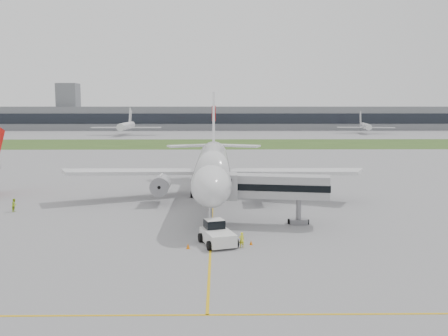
{
  "coord_description": "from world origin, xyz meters",
  "views": [
    {
      "loc": [
        0.79,
        -74.93,
        15.36
      ],
      "look_at": [
        1.77,
        2.0,
        5.52
      ],
      "focal_mm": 40.0,
      "sensor_mm": 36.0,
      "label": 1
    }
  ],
  "objects_px": {
    "pushback_tug": "(217,234)",
    "ground_crew_near": "(242,240)",
    "airliner": "(213,165)",
    "jet_bridge": "(269,187)"
  },
  "relations": [
    {
      "from": "pushback_tug",
      "to": "ground_crew_near",
      "type": "height_order",
      "value": "pushback_tug"
    },
    {
      "from": "pushback_tug",
      "to": "jet_bridge",
      "type": "distance_m",
      "value": 11.88
    },
    {
      "from": "ground_crew_near",
      "to": "jet_bridge",
      "type": "bearing_deg",
      "value": -134.81
    },
    {
      "from": "pushback_tug",
      "to": "ground_crew_near",
      "type": "relative_size",
      "value": 3.34
    },
    {
      "from": "ground_crew_near",
      "to": "pushback_tug",
      "type": "bearing_deg",
      "value": -51.11
    },
    {
      "from": "airliner",
      "to": "ground_crew_near",
      "type": "relative_size",
      "value": 32.07
    },
    {
      "from": "airliner",
      "to": "pushback_tug",
      "type": "xyz_separation_m",
      "value": [
        0.69,
        -26.07,
        -4.48
      ]
    },
    {
      "from": "pushback_tug",
      "to": "ground_crew_near",
      "type": "xyz_separation_m",
      "value": [
        2.67,
        -1.39,
        -0.34
      ]
    },
    {
      "from": "pushback_tug",
      "to": "ground_crew_near",
      "type": "distance_m",
      "value": 3.03
    },
    {
      "from": "airliner",
      "to": "pushback_tug",
      "type": "bearing_deg",
      "value": -88.48
    }
  ]
}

